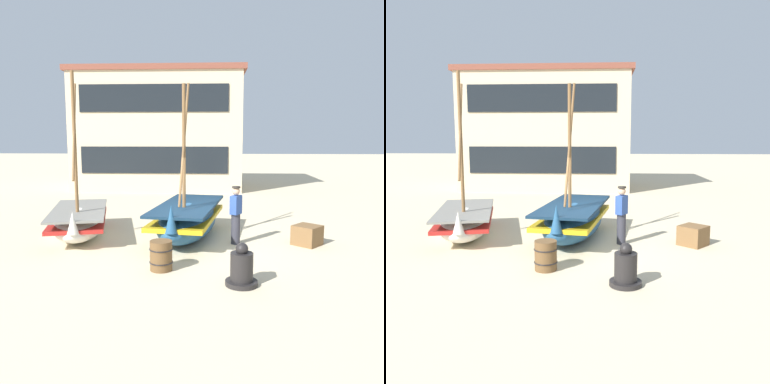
# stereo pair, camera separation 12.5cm
# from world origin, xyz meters

# --- Properties ---
(ground_plane) EXTENTS (120.00, 120.00, 0.00)m
(ground_plane) POSITION_xyz_m (0.00, 0.00, 0.00)
(ground_plane) COLOR beige
(fishing_boat_near_left) EXTENTS (2.47, 4.17, 4.95)m
(fishing_boat_near_left) POSITION_xyz_m (-3.52, 0.87, 0.49)
(fishing_boat_near_left) COLOR silver
(fishing_boat_near_left) RESTS_ON ground
(fishing_boat_centre_large) EXTENTS (2.26, 4.38, 4.66)m
(fishing_boat_centre_large) POSITION_xyz_m (-0.12, 0.80, 0.59)
(fishing_boat_centre_large) COLOR #23517A
(fishing_boat_centre_large) RESTS_ON ground
(fisherman_by_hull) EXTENTS (0.38, 0.42, 1.68)m
(fisherman_by_hull) POSITION_xyz_m (1.30, 0.20, 0.83)
(fisherman_by_hull) COLOR #33333D
(fisherman_by_hull) RESTS_ON ground
(capstan_winch) EXTENTS (0.69, 0.69, 0.92)m
(capstan_winch) POSITION_xyz_m (1.24, -3.06, 0.35)
(capstan_winch) COLOR black
(capstan_winch) RESTS_ON ground
(wooden_barrel) EXTENTS (0.56, 0.56, 0.70)m
(wooden_barrel) POSITION_xyz_m (-0.56, -2.19, 0.35)
(wooden_barrel) COLOR brown
(wooden_barrel) RESTS_ON ground
(cargo_crate) EXTENTS (0.97, 0.97, 0.57)m
(cargo_crate) POSITION_xyz_m (3.35, 0.19, 0.28)
(cargo_crate) COLOR brown
(cargo_crate) RESTS_ON ground
(harbor_building_main) EXTENTS (9.95, 5.89, 6.91)m
(harbor_building_main) POSITION_xyz_m (-2.55, 13.31, 3.47)
(harbor_building_main) COLOR beige
(harbor_building_main) RESTS_ON ground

